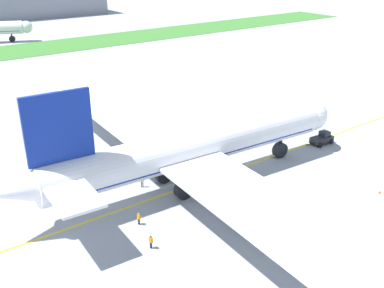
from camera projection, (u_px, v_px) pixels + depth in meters
The scene contains 9 objects.
ground_plane at pixel (208, 181), 68.64m from camera, with size 600.00×600.00×0.00m, color #9399A0.
apron_taxi_line at pixel (206, 180), 69.03m from camera, with size 280.00×0.36×0.01m, color yellow.
grass_median_strip at pixel (3, 53), 150.83m from camera, with size 320.00×24.00×0.10m, color #38722D.
airliner_foreground at pixel (189, 149), 65.23m from camera, with size 54.86×87.50×17.38m.
pushback_tug at pixel (322, 138), 81.29m from camera, with size 6.02×2.59×2.26m.
ground_crew_wingwalker_port at pixel (142, 181), 66.52m from camera, with size 0.52×0.48×1.75m.
ground_crew_marshaller_front at pixel (151, 241), 52.96m from camera, with size 0.34×0.61×1.76m.
ground_crew_wingwalker_starboard at pixel (139, 218), 57.54m from camera, with size 0.35×0.57×1.67m.
traffic_cone_near_nose at pixel (380, 191), 65.20m from camera, with size 0.36×0.36×0.58m.
Camera 1 is at (-37.81, -47.49, 32.63)m, focal length 42.47 mm.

